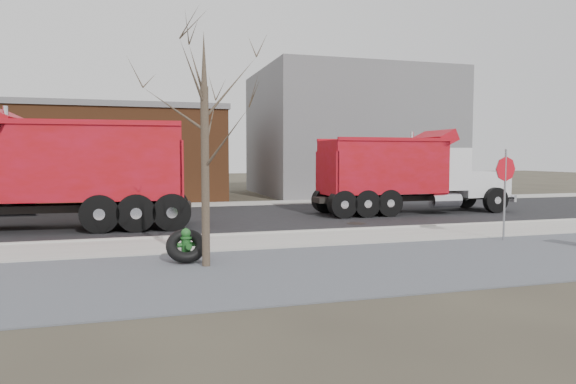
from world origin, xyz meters
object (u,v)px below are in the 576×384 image
object	(u,v)px
truck_tire	(186,246)
stop_sign	(505,178)
fire_hydrant	(186,246)
dump_truck_red_b	(56,170)
dump_truck_red_a	(406,172)

from	to	relation	value
truck_tire	stop_sign	xyz separation A→B (m)	(9.18, 0.53, 1.43)
fire_hydrant	dump_truck_red_b	xyz separation A→B (m)	(-3.69, 6.51, 1.67)
fire_hydrant	dump_truck_red_a	bearing A→B (deg)	23.66
fire_hydrant	stop_sign	world-z (taller)	stop_sign
fire_hydrant	stop_sign	size ratio (longest dim) A/B	0.30
stop_sign	fire_hydrant	bearing A→B (deg)	-162.17
dump_truck_red_a	truck_tire	bearing A→B (deg)	-141.93
stop_sign	dump_truck_red_b	distance (m)	14.24
stop_sign	dump_truck_red_a	distance (m)	7.45
fire_hydrant	dump_truck_red_b	world-z (taller)	dump_truck_red_b
stop_sign	dump_truck_red_b	size ratio (longest dim) A/B	0.28
truck_tire	fire_hydrant	bearing A→B (deg)	84.96
dump_truck_red_b	truck_tire	bearing A→B (deg)	122.25
fire_hydrant	dump_truck_red_a	world-z (taller)	dump_truck_red_a
fire_hydrant	truck_tire	bearing A→B (deg)	-109.03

